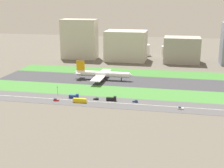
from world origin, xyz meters
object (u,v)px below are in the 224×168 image
at_px(car_2, 135,101).
at_px(bus_0, 80,100).
at_px(truck_0, 112,99).
at_px(traffic_light, 57,90).
at_px(office_tower, 182,50).
at_px(car_3, 56,100).
at_px(car_0, 180,108).
at_px(car_1, 96,99).
at_px(fuel_tank_centre, 167,51).
at_px(terminal_building, 79,39).
at_px(truck_1, 74,96).
at_px(airliner, 102,74).
at_px(hangar_building, 126,46).
at_px(fuel_tank_west, 142,50).

relative_size(car_2, bus_0, 0.38).
relative_size(truck_0, traffic_light, 1.17).
bearing_deg(office_tower, car_3, -118.72).
bearing_deg(car_0, car_1, -8.05).
bearing_deg(car_2, office_tower, 78.01).
bearing_deg(fuel_tank_centre, car_2, -94.39).
height_order(truck_0, car_3, truck_0).
relative_size(bus_0, terminal_building, 0.21).
relative_size(car_1, truck_1, 0.52).
bearing_deg(car_2, truck_1, -180.00).
bearing_deg(terminal_building, traffic_light, -79.21).
bearing_deg(airliner, truck_1, -97.09).
relative_size(truck_1, bus_0, 0.72).
distance_m(bus_0, terminal_building, 202.75).
height_order(car_2, fuel_tank_centre, fuel_tank_centre).
relative_size(airliner, car_0, 14.77).
bearing_deg(truck_0, car_3, -167.78).
height_order(car_0, hangar_building, hangar_building).
distance_m(car_2, office_tower, 186.77).
relative_size(car_1, fuel_tank_west, 0.18).
xyz_separation_m(truck_0, fuel_tank_centre, (37.82, 227.00, 5.87)).
height_order(terminal_building, fuel_tank_west, terminal_building).
bearing_deg(terminal_building, car_1, -68.60).
height_order(bus_0, fuel_tank_west, fuel_tank_west).
relative_size(truck_1, hangar_building, 0.15).
height_order(car_1, bus_0, bus_0).
distance_m(truck_0, hangar_building, 183.79).
xyz_separation_m(traffic_light, office_tower, (110.65, 174.01, 12.85)).
distance_m(car_2, car_1, 33.83).
xyz_separation_m(bus_0, hangar_building, (7.95, 192.00, 18.82)).
bearing_deg(airliner, car_0, -43.54).
distance_m(car_0, truck_1, 91.10).
distance_m(office_tower, fuel_tank_west, 74.64).
bearing_deg(car_2, truck_0, -180.00).
xyz_separation_m(truck_0, fuel_tank_west, (0.15, 227.00, 6.60)).
relative_size(bus_0, hangar_building, 0.21).
distance_m(truck_1, bus_0, 12.94).
bearing_deg(fuel_tank_west, bus_0, -96.09).
bearing_deg(hangar_building, car_1, -88.83).
bearing_deg(bus_0, terminal_building, -72.74).
xyz_separation_m(truck_1, hangar_building, (16.16, 182.00, 18.97)).
xyz_separation_m(terminal_building, hangar_building, (67.60, 0.00, -7.35)).
xyz_separation_m(car_3, car_0, (103.39, 0.00, 0.00)).
xyz_separation_m(car_0, fuel_tank_west, (-57.06, 237.00, 7.35)).
height_order(truck_0, terminal_building, terminal_building).
xyz_separation_m(car_0, terminal_building, (-141.98, 192.00, 27.07)).
relative_size(truck_0, car_0, 1.91).
height_order(airliner, hangar_building, hangar_building).
bearing_deg(car_1, fuel_tank_west, 86.57).
height_order(car_2, fuel_tank_west, fuel_tank_west).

